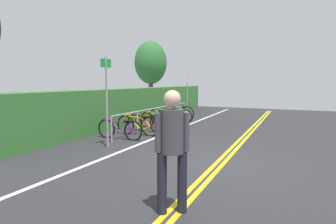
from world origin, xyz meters
TOP-DOWN VIEW (x-y plane):
  - ground_plane at (0.00, 0.00)m, footprint 28.22×11.91m
  - centre_line_yellow_inner at (0.00, -0.08)m, footprint 25.39×0.10m
  - centre_line_yellow_outer at (0.00, 0.08)m, footprint 25.39×0.10m
  - bike_lane_stripe_white at (0.00, 2.71)m, footprint 25.39×0.12m
  - bike_rack at (3.70, 3.61)m, footprint 6.22×0.05m
  - bicycle_0 at (1.16, 3.69)m, footprint 0.46×1.71m
  - bicycle_1 at (2.03, 3.52)m, footprint 0.46×1.74m
  - bicycle_2 at (2.77, 3.59)m, footprint 0.46×1.66m
  - bicycle_3 at (3.70, 3.55)m, footprint 0.46×1.68m
  - bicycle_4 at (4.58, 3.66)m, footprint 0.61×1.78m
  - bicycle_5 at (5.49, 3.53)m, footprint 0.46×1.74m
  - bicycle_6 at (6.30, 3.71)m, footprint 0.61×1.77m
  - pedestrian at (-2.86, 0.02)m, footprint 0.32×0.42m
  - sign_post_near at (0.06, 3.35)m, footprint 0.36×0.10m
  - sign_post_far at (7.10, 3.58)m, footprint 0.36×0.07m
  - hedge_backdrop at (5.20, 5.37)m, footprint 15.17×0.94m
  - tree_mid at (10.31, 7.43)m, footprint 2.16×2.16m

SIDE VIEW (x-z plane):
  - ground_plane at x=0.00m, z-range -0.05..0.00m
  - centre_line_yellow_inner at x=0.00m, z-range 0.00..0.00m
  - centre_line_yellow_outer at x=0.00m, z-range 0.00..0.00m
  - bike_lane_stripe_white at x=0.00m, z-range 0.00..0.00m
  - bicycle_3 at x=3.70m, z-range -0.02..0.66m
  - bicycle_5 at x=5.49m, z-range -0.02..0.66m
  - bicycle_0 at x=1.16m, z-range -0.02..0.67m
  - bicycle_2 at x=2.77m, z-range -0.02..0.67m
  - bicycle_1 at x=2.03m, z-range -0.02..0.71m
  - bicycle_4 at x=4.58m, z-range -0.02..0.73m
  - bicycle_6 at x=6.30m, z-range -0.02..0.73m
  - bike_rack at x=3.70m, z-range 0.21..1.05m
  - hedge_backdrop at x=5.20m, z-range 0.00..1.58m
  - pedestrian at x=-2.86m, z-range 0.14..1.90m
  - sign_post_far at x=7.10m, z-range 0.22..2.36m
  - sign_post_near at x=0.06m, z-range 0.24..2.82m
  - tree_mid at x=10.31m, z-range 0.83..5.42m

